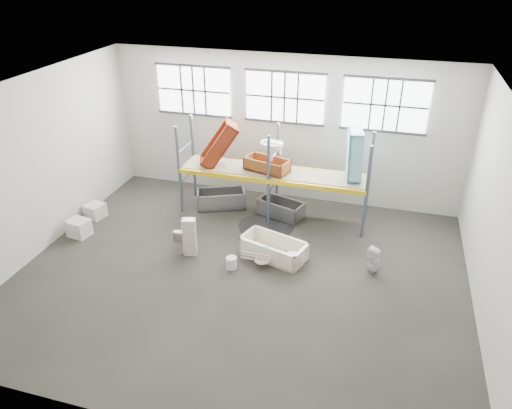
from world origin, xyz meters
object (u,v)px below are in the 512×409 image
(bathtub_beige, at_px, (274,248))
(carton_near, at_px, (79,228))
(toilet_beige, at_px, (184,237))
(steel_tub_right, at_px, (281,208))
(cistern_tall, at_px, (190,237))
(steel_tub_left, at_px, (221,199))
(blue_tub_upright, at_px, (355,156))
(bucket, at_px, (231,263))
(rust_tub_flat, at_px, (267,164))
(toilet_white, at_px, (374,261))

(bathtub_beige, relative_size, carton_near, 3.04)
(toilet_beige, distance_m, steel_tub_right, 3.55)
(cistern_tall, relative_size, steel_tub_left, 0.71)
(steel_tub_left, relative_size, blue_tub_upright, 1.07)
(steel_tub_left, xyz_separation_m, bucket, (1.49, -3.34, -0.12))
(bathtub_beige, bearing_deg, toilet_beige, -156.00)
(rust_tub_flat, bearing_deg, toilet_white, -32.79)
(toilet_beige, relative_size, rust_tub_flat, 0.54)
(bathtub_beige, distance_m, steel_tub_right, 2.44)
(steel_tub_left, xyz_separation_m, rust_tub_flat, (1.64, -0.09, 1.52))
(toilet_white, bearing_deg, steel_tub_right, -110.95)
(bathtub_beige, xyz_separation_m, steel_tub_right, (-0.36, 2.41, -0.00))
(bathtub_beige, relative_size, bucket, 5.33)
(toilet_white, relative_size, steel_tub_left, 0.48)
(cistern_tall, height_order, rust_tub_flat, rust_tub_flat)
(rust_tub_flat, bearing_deg, steel_tub_right, 4.22)
(toilet_white, relative_size, rust_tub_flat, 0.55)
(steel_tub_right, relative_size, carton_near, 2.41)
(blue_tub_upright, relative_size, bucket, 4.28)
(steel_tub_left, distance_m, steel_tub_right, 2.12)
(bucket, xyz_separation_m, carton_near, (-5.09, 0.37, 0.09))
(toilet_beige, distance_m, steel_tub_left, 2.78)
(cistern_tall, xyz_separation_m, steel_tub_right, (2.01, 2.93, -0.31))
(cistern_tall, xyz_separation_m, carton_near, (-3.71, 0.01, -0.31))
(carton_near, bearing_deg, toilet_white, 3.36)
(bathtub_beige, bearing_deg, carton_near, -157.75)
(toilet_white, xyz_separation_m, rust_tub_flat, (-3.67, 2.36, 1.43))
(bucket, bearing_deg, rust_tub_flat, 87.33)
(bathtub_beige, xyz_separation_m, steel_tub_left, (-2.48, 2.47, 0.02))
(toilet_white, xyz_separation_m, blue_tub_upright, (-0.97, 2.45, 2.01))
(toilet_white, distance_m, steel_tub_left, 5.85)
(steel_tub_right, distance_m, blue_tub_upright, 3.07)
(toilet_beige, bearing_deg, carton_near, 0.70)
(toilet_white, distance_m, rust_tub_flat, 4.59)
(toilet_white, height_order, carton_near, toilet_white)
(bathtub_beige, height_order, steel_tub_right, bathtub_beige)
(bathtub_beige, bearing_deg, rust_tub_flat, 126.92)
(bucket, height_order, carton_near, carton_near)
(toilet_white, distance_m, blue_tub_upright, 3.31)
(steel_tub_right, bearing_deg, blue_tub_upright, 1.24)
(toilet_beige, relative_size, bucket, 2.15)
(steel_tub_right, bearing_deg, toilet_beige, -130.13)
(toilet_beige, xyz_separation_m, steel_tub_left, (0.17, 2.77, -0.08))
(cistern_tall, height_order, steel_tub_left, cistern_tall)
(bathtub_beige, xyz_separation_m, rust_tub_flat, (-0.84, 2.37, 1.54))
(blue_tub_upright, relative_size, carton_near, 2.44)
(cistern_tall, xyz_separation_m, steel_tub_left, (-0.11, 2.99, -0.28))
(cistern_tall, bearing_deg, steel_tub_left, 78.60)
(blue_tub_upright, bearing_deg, bucket, -130.53)
(bathtub_beige, relative_size, toilet_beige, 2.48)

